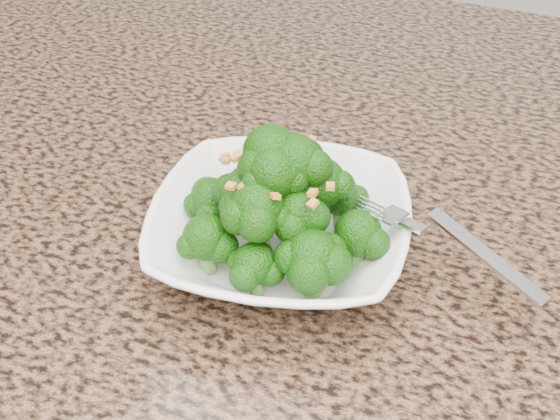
% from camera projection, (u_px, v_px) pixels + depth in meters
% --- Properties ---
extents(granite_counter, '(1.64, 1.04, 0.03)m').
position_uv_depth(granite_counter, '(321.00, 204.00, 0.68)').
color(granite_counter, brown).
rests_on(granite_counter, cabinet).
extents(bowl, '(0.26, 0.26, 0.05)m').
position_uv_depth(bowl, '(280.00, 232.00, 0.59)').
color(bowl, white).
rests_on(bowl, granite_counter).
extents(broccoli_pile, '(0.19, 0.19, 0.08)m').
position_uv_depth(broccoli_pile, '(280.00, 169.00, 0.55)').
color(broccoli_pile, '#154E08').
rests_on(broccoli_pile, bowl).
extents(garlic_topping, '(0.11, 0.11, 0.01)m').
position_uv_depth(garlic_topping, '(280.00, 123.00, 0.52)').
color(garlic_topping, orange).
rests_on(garlic_topping, broccoli_pile).
extents(fork, '(0.17, 0.10, 0.01)m').
position_uv_depth(fork, '(418.00, 226.00, 0.54)').
color(fork, silver).
rests_on(fork, bowl).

